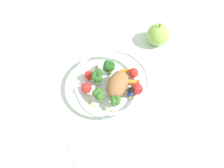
# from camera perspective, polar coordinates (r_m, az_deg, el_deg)

# --- Properties ---
(ground_plane) EXTENTS (2.40, 2.40, 0.00)m
(ground_plane) POSITION_cam_1_polar(r_m,az_deg,el_deg) (0.76, -0.60, -1.26)
(ground_plane) COLOR silver
(food_container) EXTENTS (0.20, 0.20, 0.06)m
(food_container) POSITION_cam_1_polar(r_m,az_deg,el_deg) (0.74, 0.05, 0.14)
(food_container) COLOR white
(food_container) RESTS_ON ground_plane
(loose_apple) EXTENTS (0.07, 0.07, 0.08)m
(loose_apple) POSITION_cam_1_polar(r_m,az_deg,el_deg) (0.84, 9.34, 9.93)
(loose_apple) COLOR #8CB74C
(loose_apple) RESTS_ON ground_plane
(folded_napkin) EXTENTS (0.19, 0.19, 0.01)m
(folded_napkin) POSITION_cam_1_polar(r_m,az_deg,el_deg) (0.69, -1.54, -15.48)
(folded_napkin) COLOR white
(folded_napkin) RESTS_ON ground_plane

